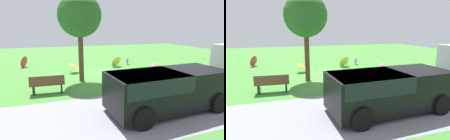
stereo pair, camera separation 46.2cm
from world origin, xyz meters
TOP-DOWN VIEW (x-y plane):
  - ground at (0.00, 0.00)m, footprint 40.00×40.00m
  - road_strip at (0.00, 6.78)m, footprint 40.00×4.13m
  - van_dark at (-0.85, 7.01)m, footprint 4.69×2.33m
  - park_bench at (3.27, 3.53)m, footprint 1.62×0.56m
  - shade_tree at (1.29, 1.77)m, footprint 2.46×2.46m
  - parasol_orange_0 at (1.36, -0.44)m, footprint 0.85×0.87m
  - parasol_red_1 at (4.99, -3.79)m, footprint 0.86×0.97m
  - parasol_red_2 at (-2.48, 2.00)m, footprint 0.55×0.65m
  - parasol_purple_0 at (-3.88, 1.99)m, footprint 0.59×0.66m
  - parasol_yellow_0 at (-2.11, -1.53)m, footprint 1.10×0.95m
  - parasol_purple_1 at (-3.38, -2.14)m, footprint 0.60×0.71m
  - parasol_pink_1 at (-3.93, 1.19)m, footprint 0.60×0.71m

SIDE VIEW (x-z plane):
  - ground at x=0.00m, z-range 0.00..0.00m
  - road_strip at x=0.00m, z-range 0.00..0.01m
  - parasol_purple_0 at x=-3.88m, z-range 0.00..0.49m
  - parasol_red_2 at x=-2.48m, z-range 0.00..0.53m
  - parasol_purple_1 at x=-3.38m, z-range 0.00..0.68m
  - parasol_pink_1 at x=-3.93m, z-range 0.00..0.70m
  - parasol_yellow_0 at x=-2.11m, z-range 0.00..0.91m
  - parasol_red_1 at x=4.99m, z-range 0.00..0.91m
  - park_bench at x=3.27m, z-range 0.01..0.92m
  - parasol_orange_0 at x=1.36m, z-range 0.13..0.94m
  - van_dark at x=-0.85m, z-range 0.15..1.68m
  - shade_tree at x=1.29m, z-range 1.24..6.26m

